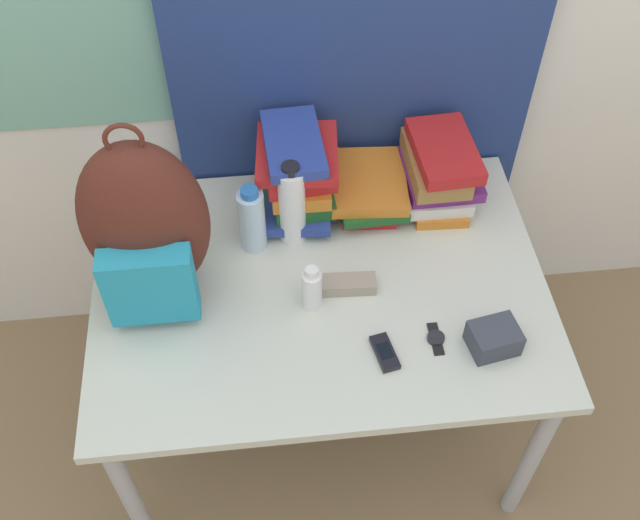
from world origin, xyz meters
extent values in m
cube|color=navy|center=(0.15, 0.91, 1.25)|extent=(1.03, 0.04, 2.50)
cube|color=beige|center=(0.00, 0.44, 0.69)|extent=(1.22, 0.88, 0.03)
cylinder|color=#B2B2B7|center=(-0.55, 0.06, 0.34)|extent=(0.05, 0.05, 0.68)
cylinder|color=#B2B2B7|center=(0.55, 0.06, 0.34)|extent=(0.05, 0.05, 0.68)
cylinder|color=#B2B2B7|center=(-0.55, 0.83, 0.34)|extent=(0.05, 0.05, 0.68)
cylinder|color=#B2B2B7|center=(0.55, 0.83, 0.34)|extent=(0.05, 0.05, 0.68)
ellipsoid|color=#512319|center=(-0.42, 0.49, 0.95)|extent=(0.32, 0.20, 0.49)
cube|color=teal|center=(-0.42, 0.37, 0.86)|extent=(0.22, 0.07, 0.22)
torus|color=#512319|center=(-0.42, 0.49, 1.21)|extent=(0.09, 0.01, 0.09)
cube|color=#1E5623|center=(-0.04, 0.73, 0.72)|extent=(0.21, 0.24, 0.02)
cube|color=navy|center=(-0.03, 0.73, 0.75)|extent=(0.21, 0.29, 0.03)
cube|color=#1E5623|center=(-0.02, 0.73, 0.79)|extent=(0.18, 0.24, 0.05)
cube|color=orange|center=(-0.03, 0.74, 0.83)|extent=(0.16, 0.26, 0.04)
cube|color=red|center=(-0.03, 0.73, 0.88)|extent=(0.20, 0.22, 0.05)
cube|color=red|center=(-0.03, 0.73, 0.92)|extent=(0.24, 0.26, 0.03)
cube|color=navy|center=(-0.04, 0.73, 0.95)|extent=(0.16, 0.28, 0.03)
cube|color=red|center=(0.17, 0.73, 0.73)|extent=(0.17, 0.22, 0.04)
cube|color=#1E5623|center=(0.17, 0.74, 0.76)|extent=(0.20, 0.29, 0.03)
cube|color=orange|center=(0.17, 0.73, 0.79)|extent=(0.23, 0.27, 0.03)
cube|color=orange|center=(0.38, 0.73, 0.72)|extent=(0.16, 0.27, 0.03)
cube|color=silver|center=(0.36, 0.73, 0.76)|extent=(0.20, 0.24, 0.04)
cube|color=#6B2370|center=(0.38, 0.74, 0.80)|extent=(0.21, 0.23, 0.04)
cube|color=olive|center=(0.36, 0.73, 0.85)|extent=(0.16, 0.26, 0.06)
cube|color=red|center=(0.38, 0.72, 0.90)|extent=(0.18, 0.27, 0.04)
cylinder|color=silver|center=(-0.17, 0.60, 0.81)|extent=(0.07, 0.07, 0.19)
cylinder|color=#286BB7|center=(-0.17, 0.60, 0.91)|extent=(0.05, 0.05, 0.02)
cylinder|color=white|center=(-0.06, 0.62, 0.83)|extent=(0.07, 0.07, 0.25)
cylinder|color=black|center=(-0.06, 0.62, 0.97)|extent=(0.05, 0.05, 0.02)
cylinder|color=white|center=(-0.03, 0.38, 0.77)|extent=(0.05, 0.05, 0.12)
cylinder|color=white|center=(-0.03, 0.38, 0.84)|extent=(0.03, 0.03, 0.02)
cube|color=black|center=(0.14, 0.20, 0.72)|extent=(0.07, 0.11, 0.02)
cube|color=black|center=(0.14, 0.20, 0.73)|extent=(0.04, 0.05, 0.00)
cube|color=gray|center=(0.07, 0.42, 0.73)|extent=(0.15, 0.06, 0.04)
cube|color=#383D47|center=(0.41, 0.20, 0.74)|extent=(0.13, 0.11, 0.07)
cube|color=black|center=(0.27, 0.23, 0.71)|extent=(0.03, 0.10, 0.00)
cylinder|color=#232328|center=(0.27, 0.23, 0.71)|extent=(0.04, 0.04, 0.01)
camera|label=1|loc=(-0.13, -0.79, 2.29)|focal=42.00mm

